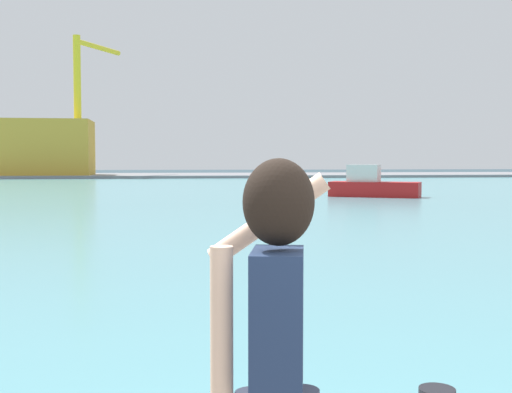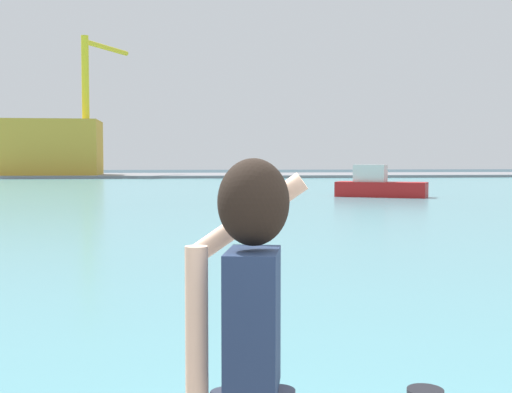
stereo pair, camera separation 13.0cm
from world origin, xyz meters
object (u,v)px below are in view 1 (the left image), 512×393
(warehouse_left, at_px, (40,148))
(port_crane, at_px, (82,92))
(person_photographer, at_px, (275,330))
(boat_moored, at_px, (372,186))

(warehouse_left, bearing_deg, port_crane, 14.70)
(person_photographer, bearing_deg, port_crane, 19.90)
(boat_moored, bearing_deg, port_crane, 142.97)
(person_photographer, distance_m, boat_moored, 39.64)
(person_photographer, bearing_deg, boat_moored, -6.01)
(boat_moored, distance_m, warehouse_left, 59.33)
(person_photographer, relative_size, port_crane, 0.09)
(warehouse_left, bearing_deg, person_photographer, -79.22)
(person_photographer, relative_size, warehouse_left, 0.13)
(boat_moored, relative_size, warehouse_left, 0.42)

